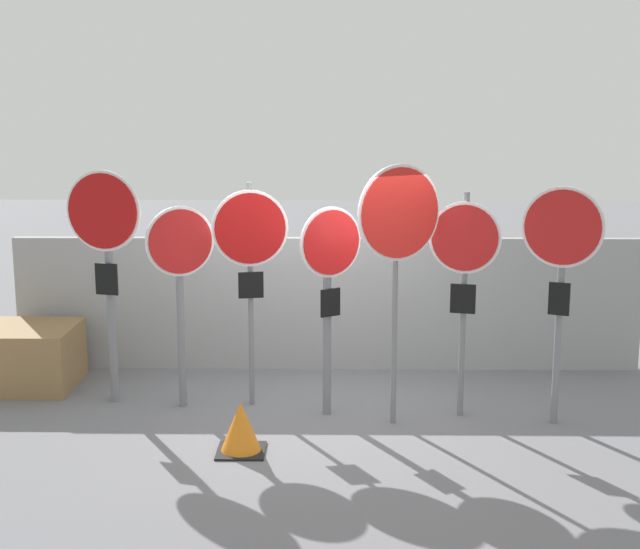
{
  "coord_description": "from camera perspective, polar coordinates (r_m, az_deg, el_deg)",
  "views": [
    {
      "loc": [
        0.05,
        -8.9,
        3.21
      ],
      "look_at": [
        -0.07,
        0.0,
        1.46
      ],
      "focal_mm": 50.0,
      "sensor_mm": 36.0,
      "label": 1
    }
  ],
  "objects": [
    {
      "name": "stop_sign_1",
      "position": [
        9.28,
        -8.93,
        0.41
      ],
      "size": [
        0.66,
        0.34,
        2.15
      ],
      "rotation": [
        0.0,
        0.0,
        0.45
      ],
      "color": "slate",
      "rests_on": "ground"
    },
    {
      "name": "stop_sign_6",
      "position": [
        8.93,
        15.2,
        1.18
      ],
      "size": [
        0.74,
        0.33,
        2.4
      ],
      "rotation": [
        0.0,
        0.0,
        -0.39
      ],
      "color": "slate",
      "rests_on": "ground"
    },
    {
      "name": "stop_sign_5",
      "position": [
        8.98,
        9.22,
        0.97
      ],
      "size": [
        0.7,
        0.21,
        2.31
      ],
      "rotation": [
        0.0,
        0.0,
        -0.25
      ],
      "color": "slate",
      "rests_on": "ground"
    },
    {
      "name": "fence_back",
      "position": [
        10.69,
        0.5,
        -1.89
      ],
      "size": [
        7.48,
        0.12,
        1.6
      ],
      "color": "gray",
      "rests_on": "ground"
    },
    {
      "name": "stop_sign_2",
      "position": [
        9.2,
        -4.49,
        1.92
      ],
      "size": [
        0.78,
        0.19,
        2.38
      ],
      "rotation": [
        0.0,
        0.0,
        0.19
      ],
      "color": "slate",
      "rests_on": "ground"
    },
    {
      "name": "stop_sign_0",
      "position": [
        9.53,
        -13.55,
        1.89
      ],
      "size": [
        0.82,
        0.25,
        2.5
      ],
      "rotation": [
        0.0,
        0.0,
        -0.26
      ],
      "color": "slate",
      "rests_on": "ground"
    },
    {
      "name": "storage_crate",
      "position": [
        10.66,
        -18.19,
        -5.02
      ],
      "size": [
        1.07,
        1.0,
        0.7
      ],
      "color": "olive",
      "rests_on": "ground"
    },
    {
      "name": "traffic_cone_0",
      "position": [
        8.36,
        -5.1,
        -9.72
      ],
      "size": [
        0.45,
        0.45,
        0.49
      ],
      "color": "black",
      "rests_on": "ground"
    },
    {
      "name": "ground_plane",
      "position": [
        9.46,
        0.44,
        -8.7
      ],
      "size": [
        40.0,
        40.0,
        0.0
      ],
      "primitive_type": "plane",
      "color": "slate"
    },
    {
      "name": "stop_sign_3",
      "position": [
        8.94,
        0.6,
        -0.07
      ],
      "size": [
        0.61,
        0.41,
        2.17
      ],
      "rotation": [
        0.0,
        0.0,
        0.58
      ],
      "color": "slate",
      "rests_on": "ground"
    },
    {
      "name": "stop_sign_4",
      "position": [
        8.62,
        5.07,
        3.01
      ],
      "size": [
        0.82,
        0.49,
        2.61
      ],
      "rotation": [
        0.0,
        0.0,
        0.52
      ],
      "color": "slate",
      "rests_on": "ground"
    }
  ]
}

